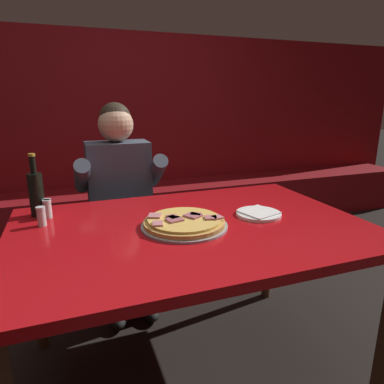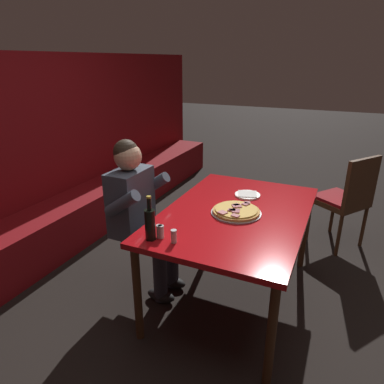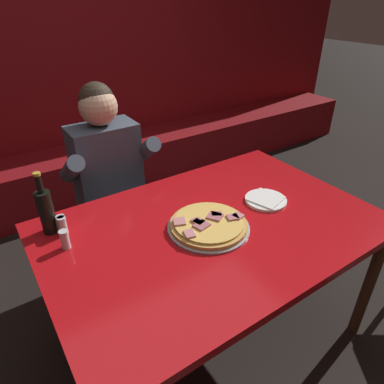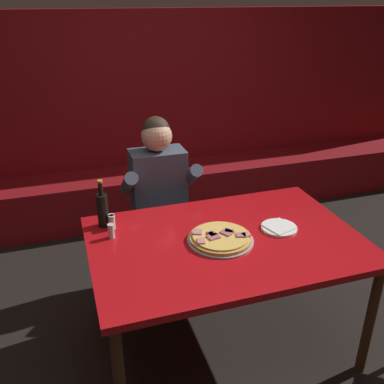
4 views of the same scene
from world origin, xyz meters
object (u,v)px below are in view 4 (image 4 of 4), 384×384
(main_dining_table, at_px, (225,249))
(beer_bottle, at_px, (103,209))
(diner_seated_blue_shirt, at_px, (162,200))
(shaker_oregano, at_px, (112,223))
(shaker_black_pepper, at_px, (112,222))
(pizza, at_px, (220,238))
(plate_white_paper, at_px, (279,228))
(shaker_red_pepper_flakes, at_px, (111,232))

(main_dining_table, height_order, beer_bottle, beer_bottle)
(main_dining_table, relative_size, diner_seated_blue_shirt, 1.19)
(main_dining_table, bearing_deg, beer_bottle, 150.09)
(shaker_oregano, bearing_deg, shaker_black_pepper, 90.06)
(shaker_oregano, bearing_deg, main_dining_table, -27.83)
(pizza, distance_m, shaker_oregano, 0.64)
(shaker_black_pepper, xyz_separation_m, shaker_oregano, (0.00, -0.01, 0.00))
(main_dining_table, relative_size, shaker_black_pepper, 17.57)
(plate_white_paper, xyz_separation_m, diner_seated_blue_shirt, (-0.53, 0.71, -0.07))
(plate_white_paper, bearing_deg, shaker_oregano, 162.05)
(shaker_oregano, bearing_deg, beer_bottle, 129.20)
(main_dining_table, distance_m, diner_seated_blue_shirt, 0.75)
(shaker_red_pepper_flakes, bearing_deg, shaker_oregano, 78.75)
(main_dining_table, bearing_deg, diner_seated_blue_shirt, 104.78)
(beer_bottle, relative_size, shaker_oregano, 3.40)
(pizza, distance_m, shaker_red_pepper_flakes, 0.61)
(beer_bottle, height_order, shaker_oregano, beer_bottle)
(plate_white_paper, xyz_separation_m, shaker_black_pepper, (-0.93, 0.31, 0.03))
(plate_white_paper, relative_size, shaker_oregano, 2.44)
(shaker_oregano, bearing_deg, diner_seated_blue_shirt, 46.11)
(pizza, distance_m, beer_bottle, 0.71)
(pizza, relative_size, shaker_oregano, 4.31)
(diner_seated_blue_shirt, bearing_deg, shaker_oregano, -133.89)
(beer_bottle, distance_m, shaker_oregano, 0.10)
(shaker_oregano, bearing_deg, plate_white_paper, -17.95)
(main_dining_table, height_order, plate_white_paper, plate_white_paper)
(main_dining_table, distance_m, beer_bottle, 0.75)
(pizza, xyz_separation_m, plate_white_paper, (0.38, 0.02, -0.01))
(main_dining_table, xyz_separation_m, beer_bottle, (-0.63, 0.36, 0.18))
(pizza, height_order, shaker_oregano, shaker_oregano)
(shaker_oregano, xyz_separation_m, diner_seated_blue_shirt, (0.40, 0.41, -0.10))
(main_dining_table, xyz_separation_m, plate_white_paper, (0.34, 0.01, 0.08))
(main_dining_table, relative_size, shaker_oregano, 17.57)
(pizza, distance_m, plate_white_paper, 0.38)
(plate_white_paper, relative_size, shaker_red_pepper_flakes, 2.44)
(pizza, xyz_separation_m, shaker_black_pepper, (-0.55, 0.33, 0.02))
(beer_bottle, bearing_deg, plate_white_paper, -19.99)
(shaker_black_pepper, bearing_deg, main_dining_table, -28.85)
(shaker_black_pepper, xyz_separation_m, diner_seated_blue_shirt, (0.40, 0.40, -0.10))
(main_dining_table, xyz_separation_m, pizza, (-0.04, -0.01, 0.09))
(shaker_black_pepper, height_order, diner_seated_blue_shirt, diner_seated_blue_shirt)
(shaker_red_pepper_flakes, relative_size, diner_seated_blue_shirt, 0.07)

